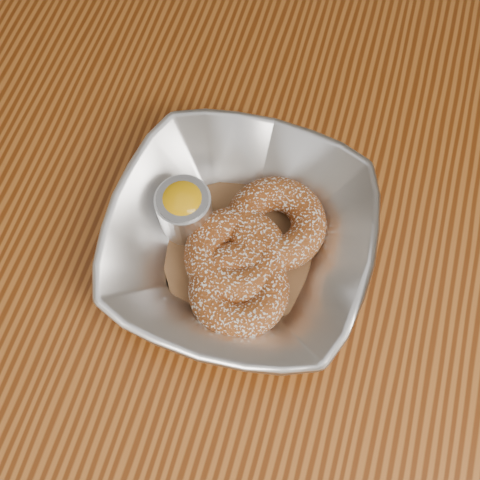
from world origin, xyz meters
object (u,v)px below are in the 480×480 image
(donut_front, at_px, (239,290))
(ramekin, at_px, (184,209))
(table, at_px, (327,276))
(serving_bowl, at_px, (240,241))
(donut_back, at_px, (276,223))
(donut_extra, at_px, (236,255))

(donut_front, xyz_separation_m, ramekin, (-0.07, 0.06, 0.01))
(table, relative_size, donut_front, 13.51)
(table, xyz_separation_m, serving_bowl, (-0.09, -0.04, 0.13))
(serving_bowl, distance_m, donut_front, 0.05)
(donut_back, bearing_deg, donut_front, -101.69)
(serving_bowl, height_order, donut_back, serving_bowl)
(ramekin, bearing_deg, serving_bowl, -12.43)
(serving_bowl, bearing_deg, donut_extra, -88.85)
(serving_bowl, height_order, ramekin, ramekin)
(donut_back, relative_size, donut_front, 1.04)
(table, bearing_deg, ramekin, -170.64)
(serving_bowl, relative_size, donut_front, 2.64)
(donut_front, xyz_separation_m, donut_extra, (-0.01, 0.03, 0.00))
(ramekin, bearing_deg, table, 9.36)
(donut_front, bearing_deg, serving_bowl, 105.07)
(serving_bowl, xyz_separation_m, donut_extra, (0.00, -0.01, -0.00))
(donut_extra, bearing_deg, serving_bowl, 91.15)
(donut_extra, height_order, ramekin, ramekin)
(donut_back, relative_size, donut_extra, 1.00)
(serving_bowl, relative_size, ramekin, 4.21)
(donut_front, distance_m, ramekin, 0.09)
(table, height_order, donut_front, donut_front)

